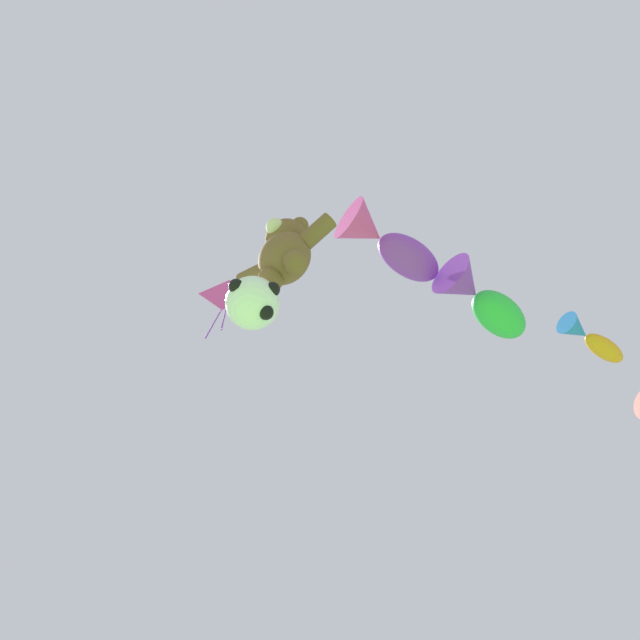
{
  "coord_description": "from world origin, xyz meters",
  "views": [
    {
      "loc": [
        3.68,
        3.01,
        1.47
      ],
      "look_at": [
        1.2,
        6.4,
        9.35
      ],
      "focal_mm": 35.0,
      "sensor_mm": 36.0,
      "label": 1
    }
  ],
  "objects_px": {
    "teddy_bear_kite": "(285,252)",
    "diamond_kite": "(225,298)",
    "fish_kite_violet": "(387,243)",
    "soccer_ball_kite": "(253,303)",
    "fish_kite_tangerine": "(590,339)",
    "fish_kite_emerald": "(481,300)"
  },
  "relations": [
    {
      "from": "teddy_bear_kite",
      "to": "fish_kite_tangerine",
      "type": "xyz_separation_m",
      "value": [
        3.5,
        6.89,
        3.29
      ]
    },
    {
      "from": "fish_kite_tangerine",
      "to": "diamond_kite",
      "type": "height_order",
      "value": "diamond_kite"
    },
    {
      "from": "fish_kite_tangerine",
      "to": "soccer_ball_kite",
      "type": "bearing_deg",
      "value": -119.63
    },
    {
      "from": "soccer_ball_kite",
      "to": "fish_kite_violet",
      "type": "distance_m",
      "value": 5.5
    },
    {
      "from": "soccer_ball_kite",
      "to": "fish_kite_emerald",
      "type": "bearing_deg",
      "value": 61.69
    },
    {
      "from": "soccer_ball_kite",
      "to": "fish_kite_emerald",
      "type": "relative_size",
      "value": 0.35
    },
    {
      "from": "fish_kite_violet",
      "to": "soccer_ball_kite",
      "type": "bearing_deg",
      "value": -122.41
    },
    {
      "from": "soccer_ball_kite",
      "to": "fish_kite_tangerine",
      "type": "xyz_separation_m",
      "value": [
        3.95,
        6.95,
        4.67
      ]
    },
    {
      "from": "soccer_ball_kite",
      "to": "fish_kite_violet",
      "type": "bearing_deg",
      "value": 57.59
    },
    {
      "from": "teddy_bear_kite",
      "to": "soccer_ball_kite",
      "type": "height_order",
      "value": "teddy_bear_kite"
    },
    {
      "from": "teddy_bear_kite",
      "to": "soccer_ball_kite",
      "type": "distance_m",
      "value": 1.46
    },
    {
      "from": "soccer_ball_kite",
      "to": "diamond_kite",
      "type": "height_order",
      "value": "diamond_kite"
    },
    {
      "from": "fish_kite_tangerine",
      "to": "diamond_kite",
      "type": "relative_size",
      "value": 0.69
    },
    {
      "from": "teddy_bear_kite",
      "to": "soccer_ball_kite",
      "type": "relative_size",
      "value": 2.25
    },
    {
      "from": "teddy_bear_kite",
      "to": "fish_kite_violet",
      "type": "relative_size",
      "value": 0.75
    },
    {
      "from": "teddy_bear_kite",
      "to": "diamond_kite",
      "type": "height_order",
      "value": "diamond_kite"
    },
    {
      "from": "soccer_ball_kite",
      "to": "teddy_bear_kite",
      "type": "bearing_deg",
      "value": 6.89
    },
    {
      "from": "teddy_bear_kite",
      "to": "diamond_kite",
      "type": "xyz_separation_m",
      "value": [
        -3.15,
        1.32,
        4.33
      ]
    },
    {
      "from": "teddy_bear_kite",
      "to": "fish_kite_tangerine",
      "type": "relative_size",
      "value": 1.03
    },
    {
      "from": "teddy_bear_kite",
      "to": "diamond_kite",
      "type": "distance_m",
      "value": 5.51
    },
    {
      "from": "fish_kite_tangerine",
      "to": "fish_kite_emerald",
      "type": "bearing_deg",
      "value": -121.92
    },
    {
      "from": "teddy_bear_kite",
      "to": "diamond_kite",
      "type": "relative_size",
      "value": 0.71
    }
  ]
}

